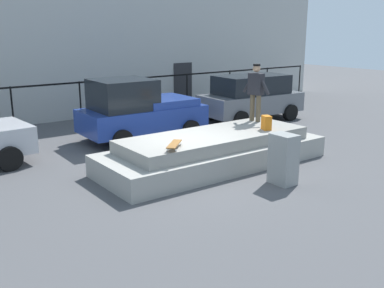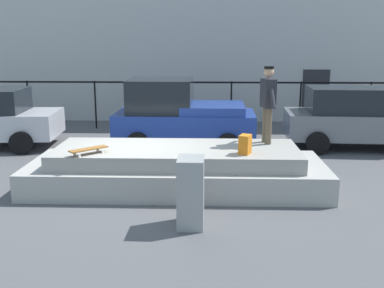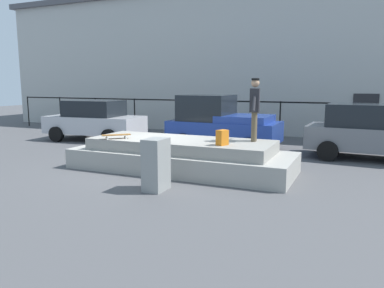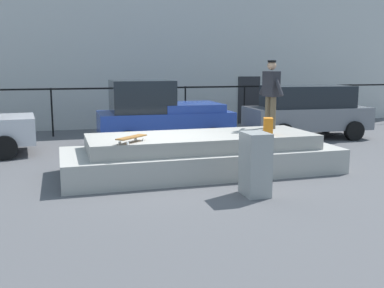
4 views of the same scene
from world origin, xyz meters
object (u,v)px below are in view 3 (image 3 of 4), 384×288
Objects in this scene: backpack at (222,138)px; skateboard at (116,135)px; utility_box at (156,165)px; car_silver_sedan_near at (95,120)px; skateboarder at (255,105)px; car_blue_pickup_mid at (220,123)px; car_grey_hatchback_far at (374,131)px.

skateboard is at bearing -65.41° from backpack.
car_silver_sedan_near is at bearing 138.59° from utility_box.
skateboarder is 0.41× the size of car_blue_pickup_mid.
skateboard is 4.61m from car_blue_pickup_mid.
utility_box is at bearing -84.80° from car_blue_pickup_mid.
car_blue_pickup_mid is (5.68, 0.09, 0.10)m from car_silver_sedan_near.
car_blue_pickup_mid reaches higher than car_grey_hatchback_far.
skateboarder is at bearing 17.29° from skateboard.
car_silver_sedan_near is (-4.12, 4.25, -0.11)m from skateboard.
utility_box reaches higher than skateboard.
skateboarder is 4.60m from car_grey_hatchback_far.
skateboard is at bearing -146.29° from car_grey_hatchback_far.
backpack reaches higher than skateboard.
utility_box is (6.21, -5.69, -0.27)m from car_silver_sedan_near.
skateboarder is 1.38m from backpack.
car_grey_hatchback_far is at bearing 162.47° from backpack.
car_silver_sedan_near is 3.54× the size of utility_box.
backpack is 8.33m from car_silver_sedan_near.
skateboard is at bearing -45.91° from car_silver_sedan_near.
car_silver_sedan_near reaches higher than backpack.
backpack is (-0.55, -1.01, -0.77)m from skateboarder.
utility_box is (-4.62, -5.92, -0.34)m from car_grey_hatchback_far.
utility_box is (-1.58, -2.58, -1.25)m from skateboarder.
skateboarder is at bearing -21.77° from car_silver_sedan_near.
skateboarder is 1.40× the size of utility_box.
skateboarder is 0.40× the size of car_grey_hatchback_far.
skateboarder reaches higher than backpack.
car_blue_pickup_mid reaches higher than backpack.
car_silver_sedan_near is (-7.79, 3.11, -0.97)m from skateboarder.
skateboarder reaches higher than car_silver_sedan_near.
backpack is 0.09× the size of car_grey_hatchback_far.
car_silver_sedan_near is at bearing -178.82° from car_grey_hatchback_far.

